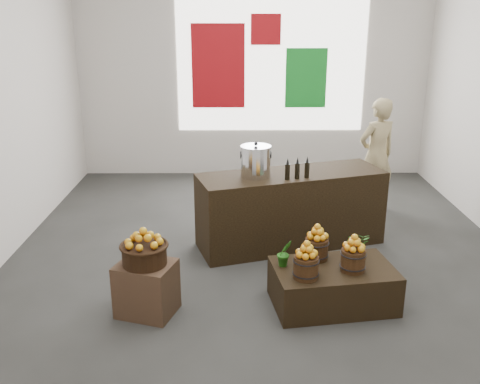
{
  "coord_description": "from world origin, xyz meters",
  "views": [
    {
      "loc": [
        -0.3,
        -5.8,
        2.77
      ],
      "look_at": [
        -0.26,
        -0.4,
        0.95
      ],
      "focal_mm": 40.0,
      "sensor_mm": 36.0,
      "label": 1
    }
  ],
  "objects_px": {
    "wicker_basket": "(145,255)",
    "display_table": "(333,286)",
    "stock_pot_left": "(256,162)",
    "crate": "(147,288)",
    "shopper": "(376,155)",
    "counter": "(291,209)"
  },
  "relations": [
    {
      "from": "crate",
      "to": "counter",
      "type": "xyz_separation_m",
      "value": [
        1.53,
        1.62,
        0.2
      ]
    },
    {
      "from": "wicker_basket",
      "to": "counter",
      "type": "bearing_deg",
      "value": 46.63
    },
    {
      "from": "wicker_basket",
      "to": "stock_pot_left",
      "type": "height_order",
      "value": "stock_pot_left"
    },
    {
      "from": "crate",
      "to": "shopper",
      "type": "height_order",
      "value": "shopper"
    },
    {
      "from": "wicker_basket",
      "to": "display_table",
      "type": "bearing_deg",
      "value": 4.55
    },
    {
      "from": "display_table",
      "to": "shopper",
      "type": "height_order",
      "value": "shopper"
    },
    {
      "from": "wicker_basket",
      "to": "display_table",
      "type": "relative_size",
      "value": 0.36
    },
    {
      "from": "display_table",
      "to": "stock_pot_left",
      "type": "height_order",
      "value": "stock_pot_left"
    },
    {
      "from": "crate",
      "to": "wicker_basket",
      "type": "xyz_separation_m",
      "value": [
        0.0,
        0.0,
        0.36
      ]
    },
    {
      "from": "shopper",
      "to": "display_table",
      "type": "bearing_deg",
      "value": 44.58
    },
    {
      "from": "crate",
      "to": "display_table",
      "type": "distance_m",
      "value": 1.82
    },
    {
      "from": "wicker_basket",
      "to": "stock_pot_left",
      "type": "xyz_separation_m",
      "value": [
        1.09,
        1.48,
        0.49
      ]
    },
    {
      "from": "stock_pot_left",
      "to": "shopper",
      "type": "distance_m",
      "value": 2.26
    },
    {
      "from": "counter",
      "to": "display_table",
      "type": "bearing_deg",
      "value": -96.6
    },
    {
      "from": "display_table",
      "to": "counter",
      "type": "xyz_separation_m",
      "value": [
        -0.28,
        1.48,
        0.26
      ]
    },
    {
      "from": "counter",
      "to": "stock_pot_left",
      "type": "bearing_deg",
      "value": 180.0
    },
    {
      "from": "crate",
      "to": "wicker_basket",
      "type": "distance_m",
      "value": 0.36
    },
    {
      "from": "counter",
      "to": "shopper",
      "type": "height_order",
      "value": "shopper"
    },
    {
      "from": "crate",
      "to": "display_table",
      "type": "height_order",
      "value": "crate"
    },
    {
      "from": "display_table",
      "to": "stock_pot_left",
      "type": "xyz_separation_m",
      "value": [
        -0.73,
        1.34,
        0.9
      ]
    },
    {
      "from": "stock_pot_left",
      "to": "display_table",
      "type": "bearing_deg",
      "value": -61.57
    },
    {
      "from": "display_table",
      "to": "counter",
      "type": "bearing_deg",
      "value": 92.05
    }
  ]
}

